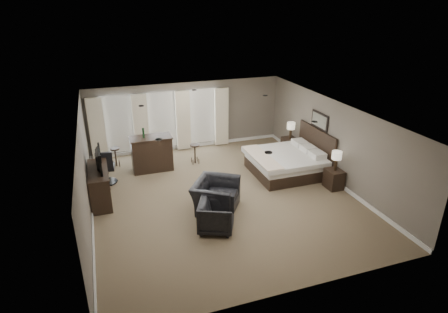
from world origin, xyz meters
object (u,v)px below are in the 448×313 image
object	(u,v)px
nightstand_near	(334,179)
nightstand_far	(290,146)
lamp_near	(336,161)
bar_stool_left	(116,157)
bed	(287,153)
armchair_far	(216,215)
dresser	(100,185)
desk_chair	(106,166)
bar_counter	(152,153)
bar_stool_right	(195,154)
tv	(97,167)
lamp_far	(291,131)
armchair_near	(216,191)

from	to	relation	value
nightstand_near	nightstand_far	world-z (taller)	nightstand_far
lamp_near	bar_stool_left	size ratio (longest dim) A/B	0.91
bed	nightstand_far	world-z (taller)	bed
lamp_near	armchair_far	xyz separation A→B (m)	(-4.17, -1.02, -0.48)
dresser	desk_chair	xyz separation A→B (m)	(0.24, 1.12, 0.08)
bar_counter	bar_stool_right	size ratio (longest dim) A/B	1.93
armchair_far	bed	bearing A→B (deg)	-29.21
lamp_near	tv	world-z (taller)	lamp_near
lamp_far	bar_stool_right	xyz separation A→B (m)	(-3.61, 0.36, -0.59)
dresser	armchair_far	world-z (taller)	dresser
nightstand_near	armchair_near	distance (m)	3.88
bar_stool_right	dresser	bearing A→B (deg)	-152.40
bed	desk_chair	world-z (taller)	bed
lamp_far	bar_counter	bearing A→B (deg)	176.71
nightstand_far	armchair_far	bearing A→B (deg)	-136.83
bar_counter	desk_chair	size ratio (longest dim) A/B	1.21
nightstand_far	bar_stool_left	size ratio (longest dim) A/B	0.94
bar_counter	armchair_near	bearing A→B (deg)	-68.46
tv	bed	bearing A→B (deg)	-90.74
armchair_near	armchair_far	distance (m)	1.05
lamp_near	desk_chair	size ratio (longest dim) A/B	0.54
nightstand_near	lamp_near	xyz separation A→B (m)	(0.00, 0.00, 0.61)
bed	armchair_near	size ratio (longest dim) A/B	1.77
bar_stool_right	bar_counter	bearing A→B (deg)	-177.64
dresser	armchair_near	distance (m)	3.42
lamp_near	tv	xyz separation A→B (m)	(-6.92, 1.53, 0.15)
lamp_near	desk_chair	bearing A→B (deg)	158.35
bar_stool_right	tv	bearing A→B (deg)	-152.40
tv	lamp_near	bearing A→B (deg)	-102.45
desk_chair	lamp_far	bearing A→B (deg)	-171.06
desk_chair	dresser	bearing A→B (deg)	84.70
bed	bar_counter	xyz separation A→B (m)	(-4.25, 1.75, -0.12)
lamp_near	bar_stool_right	bearing A→B (deg)	137.93
bed	dresser	size ratio (longest dim) A/B	1.33
lamp_near	dresser	bearing A→B (deg)	167.55
bed	dresser	bearing A→B (deg)	179.26
nightstand_far	bar_stool_left	world-z (taller)	bar_stool_left
nightstand_near	lamp_far	size ratio (longest dim) A/B	0.98
tv	bar_stool_right	size ratio (longest dim) A/B	1.48
lamp_far	lamp_near	bearing A→B (deg)	-90.00
lamp_far	armchair_far	xyz separation A→B (m)	(-4.17, -3.92, -0.51)
nightstand_near	bed	bearing A→B (deg)	121.54
lamp_far	bar_counter	xyz separation A→B (m)	(-5.14, 0.30, -0.35)
lamp_near	armchair_far	distance (m)	4.32
armchair_far	armchair_near	bearing A→B (deg)	7.15
nightstand_far	bar_stool_right	world-z (taller)	bar_stool_right
lamp_far	tv	world-z (taller)	lamp_far
lamp_near	armchair_near	distance (m)	3.89
nightstand_near	bar_stool_left	world-z (taller)	bar_stool_left
nightstand_far	dresser	world-z (taller)	dresser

